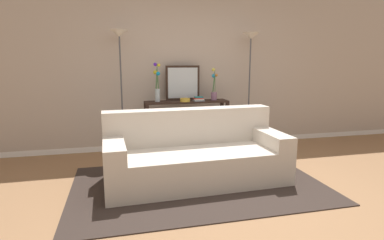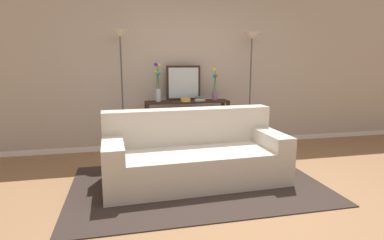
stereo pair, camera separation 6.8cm
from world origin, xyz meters
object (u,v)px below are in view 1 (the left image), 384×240
Objects in this scene: book_row_under_console at (165,149)px; console_table at (187,117)px; couch at (195,157)px; floor_lamp_right at (250,58)px; vase_short_flowers at (214,89)px; floor_lamp_left at (120,58)px; book_stack at (199,99)px; vase_tall_flowers at (157,85)px; wall_mirror at (183,83)px; fruit_bowl at (185,100)px.

console_table is at bearing 0.00° from book_row_under_console.
floor_lamp_right reaches higher than couch.
vase_short_flowers is 1.48× the size of book_row_under_console.
couch is 6.26× the size of book_row_under_console.
couch reaches higher than console_table.
vase_short_flowers reaches higher than book_row_under_console.
floor_lamp_left is 1.39m from book_stack.
floor_lamp_left is at bearing -178.19° from vase_tall_flowers.
floor_lamp_right is 1.63m from vase_tall_flowers.
floor_lamp_right is at bearing 45.55° from couch.
floor_lamp_left is (-1.04, -0.01, 0.95)m from console_table.
couch is at bearing -106.89° from book_stack.
vase_short_flowers is at bearing 1.37° from floor_lamp_left.
book_row_under_console is (-0.85, -0.03, -0.98)m from vase_short_flowers.
floor_lamp_right is 3.43× the size of wall_mirror.
fruit_bowl is at bearing -15.95° from book_row_under_console.
wall_mirror is 3.17× the size of book_stack.
floor_lamp_right reaches higher than vase_short_flowers.
floor_lamp_right reaches higher than floor_lamp_left.
wall_mirror is 1.60× the size of book_row_under_console.
fruit_bowl is at bearing -167.02° from vase_short_flowers.
wall_mirror reaches higher than couch.
fruit_bowl is (0.43, -0.10, -0.24)m from vase_tall_flowers.
vase_tall_flowers reaches higher than fruit_bowl.
book_stack is at bearing 2.57° from fruit_bowl.
book_stack reaches higher than fruit_bowl.
wall_mirror reaches higher than vase_short_flowers.
wall_mirror is 1.14m from book_row_under_console.
fruit_bowl is at bearing -4.88° from floor_lamp_left.
console_table is 0.57m from wall_mirror.
vase_tall_flowers is 1.17× the size of vase_short_flowers.
wall_mirror reaches higher than book_stack.
wall_mirror reaches higher than console_table.
book_row_under_console is (0.10, -0.01, -1.06)m from vase_tall_flowers.
couch is at bearing -96.84° from fruit_bowl.
floor_lamp_left reaches higher than book_row_under_console.
wall_mirror is at bearing 8.06° from floor_lamp_left.
wall_mirror is 0.92× the size of vase_tall_flowers.
console_table is at bearing -75.40° from wall_mirror.
floor_lamp_right is 5.49× the size of book_row_under_console.
book_row_under_console is at bearing -4.43° from vase_tall_flowers.
wall_mirror is (-0.03, 0.13, 0.56)m from console_table.
couch is 1.14× the size of floor_lamp_right.
floor_lamp_right reaches higher than fruit_bowl.
book_stack reaches higher than book_row_under_console.
vase_tall_flowers reaches higher than couch.
console_table is at bearing 179.49° from floor_lamp_right.
floor_lamp_right reaches higher than book_row_under_console.
vase_tall_flowers is at bearing 102.07° from couch.
book_row_under_console is at bearing 179.62° from floor_lamp_right.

